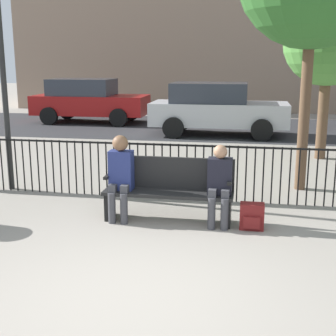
% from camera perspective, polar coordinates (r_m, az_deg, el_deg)
% --- Properties ---
extents(ground_plane, '(80.00, 80.00, 0.00)m').
position_cam_1_polar(ground_plane, '(4.90, -4.75, -15.15)').
color(ground_plane, gray).
extents(park_bench, '(1.89, 0.45, 0.92)m').
position_cam_1_polar(park_bench, '(6.85, 0.12, -2.31)').
color(park_bench, black).
rests_on(park_bench, ground).
extents(seated_person_0, '(0.34, 0.39, 1.26)m').
position_cam_1_polar(seated_person_0, '(6.82, -5.82, -0.58)').
color(seated_person_0, '#3D3D42').
rests_on(seated_person_0, ground).
extents(seated_person_1, '(0.34, 0.39, 1.16)m').
position_cam_1_polar(seated_person_1, '(6.60, 6.30, -1.63)').
color(seated_person_1, '#3D3D42').
rests_on(seated_person_1, ground).
extents(backpack, '(0.33, 0.23, 0.37)m').
position_cam_1_polar(backpack, '(6.65, 10.19, -5.86)').
color(backpack, maroon).
rests_on(backpack, ground).
extents(fence_railing, '(9.01, 0.03, 0.95)m').
position_cam_1_polar(fence_railing, '(7.84, 1.32, 0.14)').
color(fence_railing, black).
rests_on(fence_railing, ground).
extents(tree_0, '(2.04, 2.04, 3.75)m').
position_cam_1_polar(tree_0, '(11.59, 18.96, 14.34)').
color(tree_0, brown).
rests_on(tree_0, ground).
extents(lamp_post, '(0.28, 0.28, 3.98)m').
position_cam_1_polar(lamp_post, '(8.76, -19.74, 14.21)').
color(lamp_post, black).
rests_on(lamp_post, ground).
extents(street_surface, '(24.00, 6.00, 0.01)m').
position_cam_1_polar(street_surface, '(16.37, 5.96, 4.90)').
color(street_surface, '#2B2B2D').
rests_on(street_surface, ground).
extents(parked_car_0, '(4.20, 1.94, 1.62)m').
position_cam_1_polar(parked_car_0, '(17.83, -9.68, 8.17)').
color(parked_car_0, maroon).
rests_on(parked_car_0, ground).
extents(parked_car_1, '(4.20, 1.94, 1.62)m').
position_cam_1_polar(parked_car_1, '(14.69, 5.91, 7.27)').
color(parked_car_1, '#B7B7BC').
rests_on(parked_car_1, ground).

